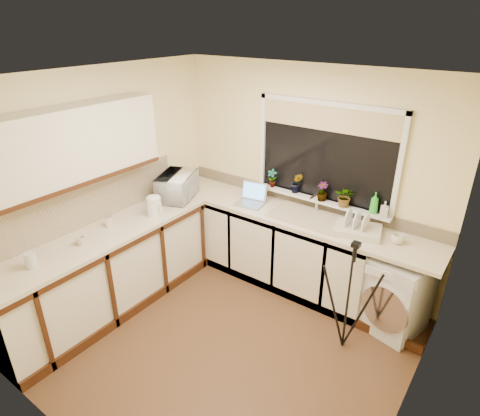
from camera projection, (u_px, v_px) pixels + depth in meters
The scene contains 34 objects.
floor at pixel (226, 340), 3.98m from camera, with size 3.20×3.20×0.00m, color brown.
ceiling at pixel (222, 79), 2.94m from camera, with size 3.20×3.20×0.00m, color white.
wall_back at pixel (307, 178), 4.56m from camera, with size 3.20×3.20×0.00m, color #F8E5A5.
wall_front at pixel (65, 328), 2.37m from camera, with size 3.20×3.20×0.00m, color #F8E5A5.
wall_left at pixel (105, 187), 4.31m from camera, with size 3.00×3.00×0.00m, color #F8E5A5.
wall_right at pixel (421, 299), 2.61m from camera, with size 3.00×3.00×0.00m, color #F8E5A5.
base_cabinet_back at pixel (266, 242), 4.85m from camera, with size 2.55×0.60×0.86m, color silver.
base_cabinet_left at pixel (110, 273), 4.27m from camera, with size 0.54×2.40×0.86m, color silver.
worktop_back at pixel (292, 215), 4.49m from camera, with size 3.20×0.60×0.04m, color beige.
worktop_left at pixel (104, 235), 4.08m from camera, with size 0.60×2.40×0.04m, color beige.
upper_cabinet at pixel (66, 147), 3.65m from camera, with size 0.28×1.90×0.70m, color silver.
splashback_left at pixel (83, 206), 4.13m from camera, with size 0.02×2.40×0.45m, color beige.
splashback_back at pixel (305, 199), 4.66m from camera, with size 3.20×0.02×0.14m, color beige.
window_glass at pixel (325, 154), 4.31m from camera, with size 1.50×0.02×1.00m, color black.
window_blind at pixel (328, 119), 4.13m from camera, with size 1.50×0.02×0.25m, color tan.
windowsill at pixel (319, 200), 4.48m from camera, with size 1.60×0.14×0.03m, color white.
sink at pixel (309, 217), 4.37m from camera, with size 0.82×0.46×0.03m, color tan.
faucet at pixel (317, 203), 4.45m from camera, with size 0.03×0.03×0.24m, color silver.
washing_machine at pixel (394, 292), 4.02m from camera, with size 0.57×0.55×0.81m, color silver.
laptop at pixel (252, 198), 4.72m from camera, with size 0.35×0.33×0.23m.
kettle at pixel (154, 207), 4.40m from camera, with size 0.16×0.16×0.21m, color white.
dish_rack at pixel (358, 230), 4.06m from camera, with size 0.44×0.33×0.07m, color beige.
tripod at pixel (349, 297), 3.68m from camera, with size 0.56×0.56×1.13m, color black, non-canonical shape.
glass_jug at pixel (31, 260), 3.49m from camera, with size 0.10×0.10×0.14m, color silver.
steel_jar at pixel (109, 221), 4.18m from camera, with size 0.08×0.08×0.12m, color white.
microwave at pixel (177, 186), 4.80m from camera, with size 0.54×0.36×0.30m, color white.
plant_a at pixel (272, 178), 4.74m from camera, with size 0.11×0.08×0.22m, color #999999.
plant_b at pixel (297, 183), 4.58m from camera, with size 0.13×0.10×0.24m, color #999999.
plant_c at pixel (322, 191), 4.39m from camera, with size 0.12×0.12×0.21m, color #999999.
plant_d at pixel (345, 197), 4.25m from camera, with size 0.20×0.17×0.22m, color #999999.
soap_bottle_green at pixel (374, 203), 4.11m from camera, with size 0.09×0.09×0.22m, color green.
soap_bottle_clear at pixel (384, 209), 4.03m from camera, with size 0.07×0.08×0.17m, color #999999.
cup_back at pixel (397, 239), 3.88m from camera, with size 0.12×0.12×0.09m, color white.
cup_left at pixel (81, 241), 3.85m from camera, with size 0.09×0.09×0.08m, color beige.
Camera 1 is at (1.90, -2.39, 2.86)m, focal length 30.57 mm.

